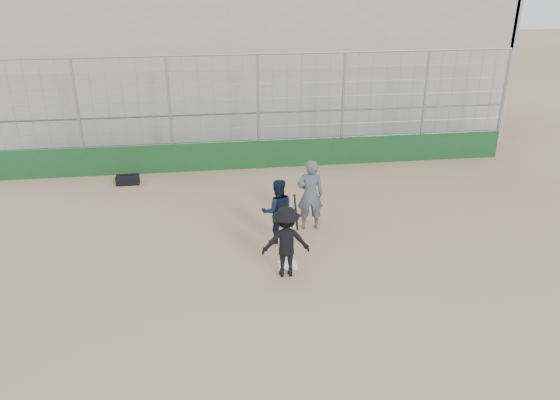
{
  "coord_description": "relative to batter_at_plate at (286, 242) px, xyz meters",
  "views": [
    {
      "loc": [
        -1.75,
        -11.44,
        6.88
      ],
      "look_at": [
        0.0,
        1.4,
        1.15
      ],
      "focal_mm": 35.0,
      "sensor_mm": 36.0,
      "label": 1
    }
  ],
  "objects": [
    {
      "name": "bleachers",
      "position": [
        0.1,
        12.32,
        2.05
      ],
      "size": [
        20.25,
        6.7,
        6.98
      ],
      "color": "gray",
      "rests_on": "ground"
    },
    {
      "name": "catcher_crouched",
      "position": [
        0.02,
        1.64,
        -0.28
      ],
      "size": [
        0.93,
        0.77,
        1.19
      ],
      "color": "black",
      "rests_on": "ground"
    },
    {
      "name": "home_plate",
      "position": [
        0.1,
        0.37,
        -0.86
      ],
      "size": [
        0.44,
        0.44,
        0.02
      ],
      "primitive_type": "cube",
      "color": "white",
      "rests_on": "ground"
    },
    {
      "name": "umpire",
      "position": [
        1.0,
        2.34,
        0.03
      ],
      "size": [
        0.76,
        0.53,
        1.81
      ],
      "primitive_type": "imported",
      "rotation": [
        0.0,
        0.0,
        3.07
      ],
      "color": "#464E59",
      "rests_on": "ground"
    },
    {
      "name": "backstop",
      "position": [
        0.1,
        7.37,
        0.08
      ],
      "size": [
        18.1,
        0.25,
        4.04
      ],
      "color": "#123B1B",
      "rests_on": "ground"
    },
    {
      "name": "batter_at_plate",
      "position": [
        0.0,
        0.0,
        0.0
      ],
      "size": [
        1.14,
        0.77,
        1.9
      ],
      "color": "black",
      "rests_on": "ground"
    },
    {
      "name": "equipment_bag",
      "position": [
        -4.4,
        6.32,
        -0.71
      ],
      "size": [
        0.76,
        0.32,
        0.36
      ],
      "color": "black",
      "rests_on": "ground"
    },
    {
      "name": "ground",
      "position": [
        0.1,
        0.37,
        -0.87
      ],
      "size": [
        90.0,
        90.0,
        0.0
      ],
      "primitive_type": "plane",
      "color": "#7F6045",
      "rests_on": "ground"
    }
  ]
}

